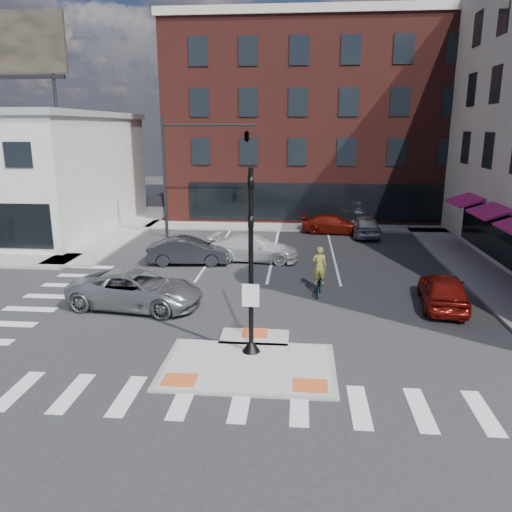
# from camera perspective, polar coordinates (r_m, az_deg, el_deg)

# --- Properties ---
(ground) EXTENTS (120.00, 120.00, 0.00)m
(ground) POSITION_cam_1_polar(r_m,az_deg,el_deg) (16.40, -0.70, -11.80)
(ground) COLOR #28282B
(ground) RESTS_ON ground
(refuge_island) EXTENTS (5.40, 4.65, 0.13)m
(refuge_island) POSITION_cam_1_polar(r_m,az_deg,el_deg) (16.15, -0.79, -12.04)
(refuge_island) COLOR gray
(refuge_island) RESTS_ON ground
(sidewalk_nw) EXTENTS (23.50, 20.50, 0.15)m
(sidewalk_nw) POSITION_cam_1_polar(r_m,az_deg,el_deg) (35.78, -25.75, 1.46)
(sidewalk_nw) COLOR gray
(sidewalk_nw) RESTS_ON ground
(sidewalk_e) EXTENTS (3.00, 24.00, 0.15)m
(sidewalk_e) POSITION_cam_1_polar(r_m,az_deg,el_deg) (27.29, 24.82, -2.15)
(sidewalk_e) COLOR gray
(sidewalk_e) RESTS_ON ground
(sidewalk_n) EXTENTS (26.00, 3.00, 0.15)m
(sidewalk_n) POSITION_cam_1_polar(r_m,az_deg,el_deg) (37.36, 7.30, 3.30)
(sidewalk_n) COLOR gray
(sidewalk_n) RESTS_ON ground
(building_n) EXTENTS (24.40, 18.40, 15.50)m
(building_n) POSITION_cam_1_polar(r_m,az_deg,el_deg) (46.64, 7.18, 15.07)
(building_n) COLOR #55201A
(building_n) RESTS_ON ground
(building_far_left) EXTENTS (10.00, 12.00, 10.00)m
(building_far_left) POSITION_cam_1_polar(r_m,az_deg,el_deg) (66.89, 0.37, 12.58)
(building_far_left) COLOR slate
(building_far_left) RESTS_ON ground
(building_far_right) EXTENTS (12.00, 12.00, 12.00)m
(building_far_right) POSITION_cam_1_polar(r_m,az_deg,el_deg) (69.05, 11.63, 13.19)
(building_far_right) COLOR brown
(building_far_right) RESTS_ON ground
(signal_pole) EXTENTS (0.60, 0.60, 5.98)m
(signal_pole) POSITION_cam_1_polar(r_m,az_deg,el_deg) (15.88, -0.58, -3.52)
(signal_pole) COLOR black
(signal_pole) RESTS_ON refuge_island
(mast_arm_signal) EXTENTS (6.10, 2.24, 8.00)m
(mast_arm_signal) POSITION_cam_1_polar(r_m,az_deg,el_deg) (33.02, -3.67, 12.65)
(mast_arm_signal) COLOR black
(mast_arm_signal) RESTS_ON ground
(silver_suv) EXTENTS (5.78, 3.25, 1.53)m
(silver_suv) POSITION_cam_1_polar(r_m,az_deg,el_deg) (21.22, -13.51, -3.75)
(silver_suv) COLOR #9FA1A6
(silver_suv) RESTS_ON ground
(red_sedan) EXTENTS (2.26, 4.48, 1.46)m
(red_sedan) POSITION_cam_1_polar(r_m,az_deg,el_deg) (22.08, 20.60, -3.68)
(red_sedan) COLOR maroon
(red_sedan) RESTS_ON ground
(white_pickup) EXTENTS (5.13, 2.48, 1.44)m
(white_pickup) POSITION_cam_1_polar(r_m,az_deg,el_deg) (27.86, -0.20, 0.92)
(white_pickup) COLOR silver
(white_pickup) RESTS_ON ground
(bg_car_dark) EXTENTS (4.55, 1.97, 1.46)m
(bg_car_dark) POSITION_cam_1_polar(r_m,az_deg,el_deg) (27.41, -7.66, 0.58)
(bg_car_dark) COLOR #27272C
(bg_car_dark) RESTS_ON ground
(bg_car_silver) EXTENTS (1.94, 4.40, 1.47)m
(bg_car_silver) POSITION_cam_1_polar(r_m,az_deg,el_deg) (34.89, 12.30, 3.39)
(bg_car_silver) COLOR #A2A5A9
(bg_car_silver) RESTS_ON ground
(bg_car_red) EXTENTS (4.66, 2.25, 1.31)m
(bg_car_red) POSITION_cam_1_polar(r_m,az_deg,el_deg) (35.53, 8.89, 3.62)
(bg_car_red) COLOR maroon
(bg_car_red) RESTS_ON ground
(cyclist) EXTENTS (0.82, 1.81, 2.20)m
(cyclist) POSITION_cam_1_polar(r_m,az_deg,el_deg) (22.38, 7.22, -2.56)
(cyclist) COLOR #3F3F44
(cyclist) RESTS_ON ground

